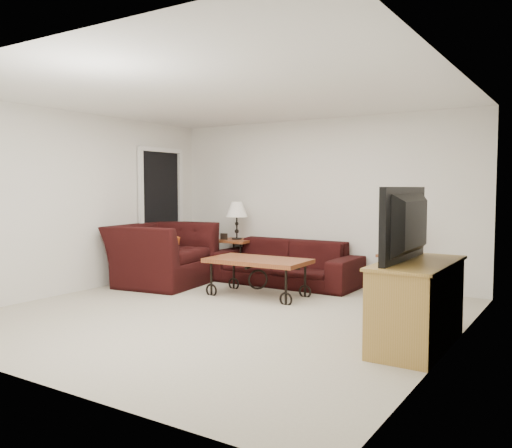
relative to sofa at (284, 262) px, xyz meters
The scene contains 20 objects.
ground 2.07m from the sofa, 80.48° to the right, with size 5.00×5.00×0.00m, color beige.
wall_back 1.09m from the sofa, 54.80° to the left, with size 5.00×0.02×2.50m, color silver.
wall_front 4.63m from the sofa, 85.72° to the right, with size 5.00×0.02×2.50m, color silver.
wall_left 3.10m from the sofa, 136.94° to the right, with size 0.02×5.00×2.50m, color silver.
wall_right 3.60m from the sofa, 35.44° to the right, with size 0.02×5.00×2.50m, color silver.
ceiling 2.98m from the sofa, 80.48° to the right, with size 5.00×5.00×0.00m, color white.
doorway 2.27m from the sofa, behind, with size 0.08×0.94×2.04m, color black.
sofa is the anchor object (origin of this frame).
side_table_left 1.00m from the sofa, 169.64° to the left, with size 0.56×0.56×0.61m, color brown.
side_table_right 1.71m from the sofa, ahead, with size 0.51×0.51×0.56m, color brown.
lamp_left 1.16m from the sofa, 169.64° to the left, with size 0.35×0.35×0.61m, color black, non-canonical shape.
lamp_right 1.79m from the sofa, ahead, with size 0.32×0.32×0.56m, color black, non-canonical shape.
photo_frame_left 1.18m from the sofa, behind, with size 0.12×0.02×0.10m, color black.
photo_frame_right 1.87m from the sofa, ahead, with size 0.11×0.01×0.09m, color black.
coffee_table 0.97m from the sofa, 81.81° to the right, with size 1.35×0.73×0.51m, color brown.
armchair 1.84m from the sofa, 146.96° to the right, with size 1.40×1.22×0.91m, color black.
throw_pillow 1.75m from the sofa, 142.88° to the right, with size 0.41×0.11×0.41m, color #D6531B.
tv_stand 3.31m from the sofa, 38.99° to the right, with size 0.55×1.31×0.79m, color #A67F3D.
television 3.38m from the sofa, 39.21° to the right, with size 1.17×0.15×0.68m, color black.
backpack 1.67m from the sofa, ahead, with size 0.30×0.23×0.39m, color black.
Camera 1 is at (3.54, -4.88, 1.46)m, focal length 37.16 mm.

